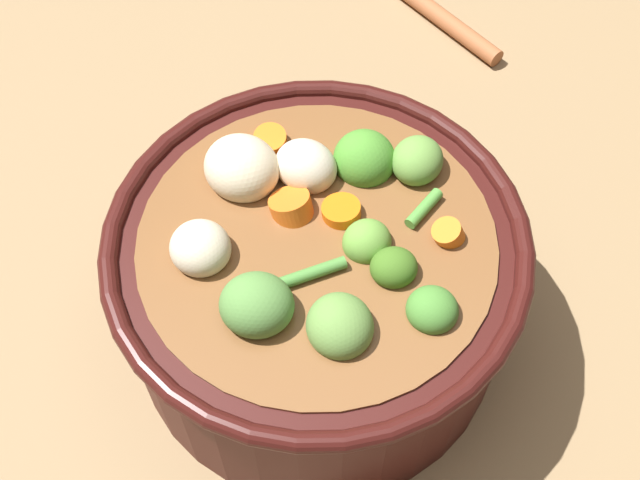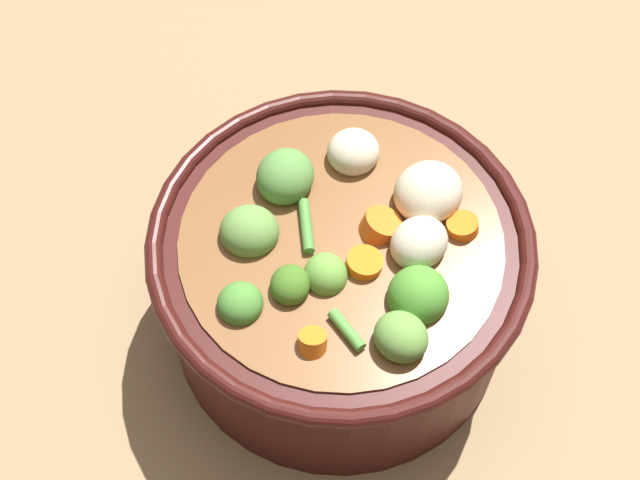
{
  "view_description": "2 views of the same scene",
  "coord_description": "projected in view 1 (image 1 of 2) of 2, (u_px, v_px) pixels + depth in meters",
  "views": [
    {
      "loc": [
        -0.03,
        0.29,
        0.56
      ],
      "look_at": [
        -0.0,
        -0.01,
        0.1
      ],
      "focal_mm": 47.24,
      "sensor_mm": 36.0,
      "label": 1
    },
    {
      "loc": [
        -0.31,
        -0.1,
        0.64
      ],
      "look_at": [
        0.01,
        0.02,
        0.1
      ],
      "focal_mm": 50.14,
      "sensor_mm": 36.0,
      "label": 2
    }
  ],
  "objects": [
    {
      "name": "ground_plane",
      "position": [
        317.0,
        327.0,
        0.62
      ],
      "size": [
        1.1,
        1.1,
        0.0
      ],
      "primitive_type": "plane",
      "color": "#8C704C"
    },
    {
      "name": "cooking_pot",
      "position": [
        317.0,
        282.0,
        0.57
      ],
      "size": [
        0.27,
        0.27,
        0.15
      ],
      "color": "#38110F",
      "rests_on": "ground_plane"
    }
  ]
}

